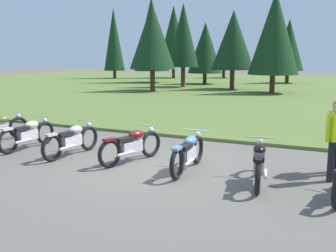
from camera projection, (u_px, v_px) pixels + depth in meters
The scene contains 10 objects.
ground_plane at pixel (157, 166), 9.47m from camera, with size 140.00×140.00×0.00m, color #605B54.
grass_moorland at pixel (297, 89), 32.01m from camera, with size 80.00×44.00×0.10m, color #5B7033.
forest_treeline at pixel (254, 39), 36.46m from camera, with size 44.24×27.35×8.64m.
motorcycle_cream at pixel (28, 134), 11.23m from camera, with size 0.62×2.10×0.88m.
motorcycle_silver at pixel (72, 139), 10.46m from camera, with size 0.62×2.10×0.88m.
motorcycle_maroon at pixel (132, 145), 9.81m from camera, with size 0.81×2.04×0.88m.
motorcycle_sky_blue at pixel (188, 153), 9.04m from camera, with size 0.62×2.10×0.88m.
motorcycle_black at pixel (259, 163), 8.17m from camera, with size 0.70×2.08×0.88m.
rider_checking_bike at pixel (336, 132), 8.76m from camera, with size 0.36×0.50×1.67m.
rider_in_hivis_vest at pixel (336, 138), 8.19m from camera, with size 0.41×0.43×1.67m.
Camera 1 is at (4.13, -8.17, 2.61)m, focal length 41.90 mm.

